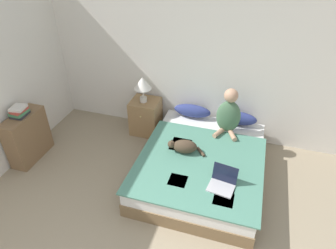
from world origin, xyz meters
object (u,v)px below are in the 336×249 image
(cat_tabby, at_px, (184,146))
(book_stack_top, at_px, (19,112))
(bookshelf, at_px, (28,137))
(bed, at_px, (202,165))
(laptop_open, at_px, (222,183))
(person_sitting, at_px, (229,114))
(nightstand, at_px, (146,116))
(pillow_far, at_px, (237,118))
(pillow_near, at_px, (192,111))
(table_lamp, at_px, (143,84))

(cat_tabby, bearing_deg, book_stack_top, -2.86)
(bookshelf, bearing_deg, book_stack_top, -147.51)
(bed, height_order, laptop_open, laptop_open)
(person_sitting, height_order, cat_tabby, person_sitting)
(laptop_open, bearing_deg, person_sitting, 103.84)
(cat_tabby, height_order, book_stack_top, book_stack_top)
(bed, bearing_deg, laptop_open, -56.03)
(laptop_open, distance_m, nightstand, 2.01)
(laptop_open, relative_size, book_stack_top, 1.38)
(pillow_far, xyz_separation_m, cat_tabby, (-0.63, -0.93, -0.01))
(nightstand, bearing_deg, cat_tabby, -43.26)
(pillow_near, height_order, nightstand, pillow_near)
(pillow_near, distance_m, pillow_far, 0.73)
(nightstand, bearing_deg, bookshelf, -141.23)
(pillow_far, relative_size, cat_tabby, 1.14)
(bookshelf, bearing_deg, nightstand, 38.77)
(bookshelf, height_order, book_stack_top, book_stack_top)
(nightstand, relative_size, book_stack_top, 2.43)
(pillow_far, height_order, laptop_open, laptop_open)
(bed, distance_m, person_sitting, 0.86)
(pillow_near, relative_size, cat_tabby, 1.14)
(bed, relative_size, person_sitting, 2.85)
(person_sitting, xyz_separation_m, cat_tabby, (-0.50, -0.68, -0.22))
(pillow_near, relative_size, person_sitting, 0.84)
(pillow_near, height_order, cat_tabby, pillow_near)
(book_stack_top, bearing_deg, bookshelf, 32.49)
(pillow_near, relative_size, pillow_far, 1.00)
(person_sitting, height_order, book_stack_top, person_sitting)
(bed, xyz_separation_m, pillow_far, (0.36, 0.91, 0.31))
(table_lamp, bearing_deg, bed, -34.03)
(person_sitting, distance_m, laptop_open, 1.20)
(person_sitting, relative_size, laptop_open, 2.09)
(bed, relative_size, bookshelf, 2.72)
(cat_tabby, xyz_separation_m, nightstand, (-0.89, 0.84, -0.19))
(person_sitting, bearing_deg, book_stack_top, -160.46)
(pillow_near, bearing_deg, nightstand, -173.07)
(pillow_near, bearing_deg, book_stack_top, -150.56)
(laptop_open, relative_size, table_lamp, 0.79)
(table_lamp, height_order, book_stack_top, table_lamp)
(cat_tabby, height_order, table_lamp, table_lamp)
(person_sitting, height_order, nightstand, person_sitting)
(bed, relative_size, cat_tabby, 3.85)
(pillow_far, relative_size, book_stack_top, 2.44)
(bed, bearing_deg, person_sitting, 69.85)
(nightstand, relative_size, bookshelf, 0.80)
(bookshelf, bearing_deg, cat_tabby, 8.07)
(table_lamp, bearing_deg, cat_tabby, -41.96)
(nightstand, xyz_separation_m, book_stack_top, (-1.46, -1.17, 0.53))
(cat_tabby, distance_m, bookshelf, 2.37)
(pillow_near, xyz_separation_m, pillow_far, (0.73, 0.00, 0.00))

